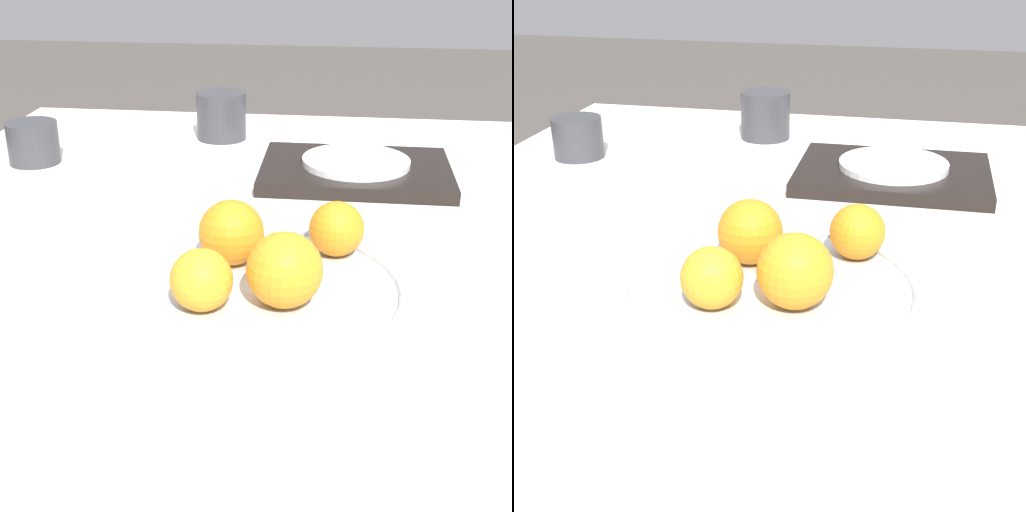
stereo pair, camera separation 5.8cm
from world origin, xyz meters
The scene contains 10 objects.
table centered at (0.00, 0.00, 0.36)m, with size 1.45×1.02×0.72m.
fruit_platter centered at (-0.17, -0.27, 0.73)m, with size 0.32×0.32×0.02m.
orange_0 centered at (-0.14, -0.30, 0.77)m, with size 0.08×0.08×0.08m.
orange_1 centered at (-0.20, -0.21, 0.77)m, with size 0.07×0.07×0.07m.
orange_2 centered at (-0.09, -0.18, 0.76)m, with size 0.06×0.06×0.06m.
orange_3 centered at (-0.21, -0.32, 0.76)m, with size 0.06×0.06×0.06m.
serving_tray centered at (-0.06, 0.14, 0.73)m, with size 0.29×0.22×0.02m.
side_plate centered at (-0.06, 0.14, 0.74)m, with size 0.16×0.16×0.01m.
cup_1 centered at (-0.30, 0.33, 0.76)m, with size 0.09×0.09×0.08m.
cup_2 centered at (-0.58, 0.15, 0.75)m, with size 0.08×0.08×0.07m.
Camera 1 is at (-0.09, -0.92, 1.08)m, focal length 50.00 mm.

